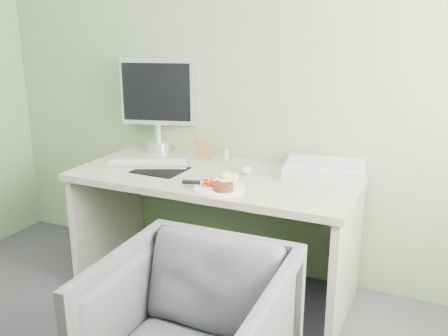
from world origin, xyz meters
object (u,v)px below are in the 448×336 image
at_px(desk, 215,204).
at_px(scanner, 325,170).
at_px(monitor, 159,100).
at_px(plate, 220,188).

relative_size(desk, scanner, 3.64).
bearing_deg(monitor, scanner, -20.62).
distance_m(plate, monitor, 0.95).
height_order(desk, scanner, scanner).
bearing_deg(monitor, desk, -45.36).
bearing_deg(desk, scanner, 20.67).
bearing_deg(plate, desk, 120.42).
height_order(plate, scanner, scanner).
bearing_deg(desk, plate, -59.58).
xyz_separation_m(desk, monitor, (-0.55, 0.32, 0.52)).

